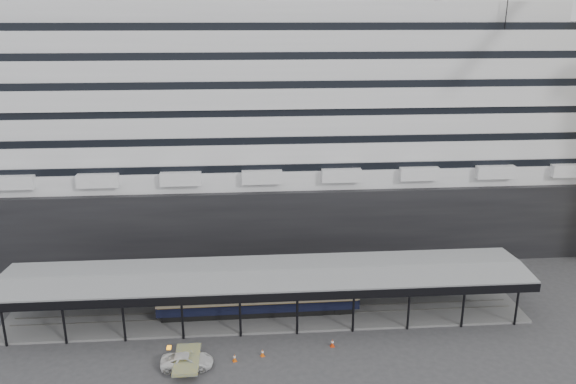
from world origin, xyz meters
TOP-DOWN VIEW (x-y plane):
  - ground at (0.00, 0.00)m, footprint 200.00×200.00m
  - cruise_ship at (0.05, 32.00)m, footprint 130.00×30.00m
  - platform_canopy at (0.00, 5.00)m, footprint 56.00×9.18m
  - port_truck at (-7.83, -4.03)m, footprint 4.83×2.24m
  - pullman_carriage at (-0.92, 5.00)m, footprint 21.71×3.06m
  - traffic_cone_left at (-0.79, -2.78)m, footprint 0.50×0.50m
  - traffic_cone_mid at (-3.45, -3.42)m, footprint 0.50×0.50m
  - traffic_cone_right at (6.15, -1.68)m, footprint 0.43×0.43m

SIDE VIEW (x-z plane):
  - ground at x=0.00m, z-range 0.00..0.00m
  - traffic_cone_left at x=-0.79m, z-range 0.00..0.74m
  - traffic_cone_mid at x=-3.45m, z-range 0.00..0.75m
  - traffic_cone_right at x=6.15m, z-range 0.00..0.81m
  - port_truck at x=-7.83m, z-range 0.00..1.34m
  - platform_canopy at x=0.00m, z-range -0.29..5.01m
  - pullman_carriage at x=-0.92m, z-range -8.05..13.23m
  - cruise_ship at x=0.05m, z-range -3.60..40.30m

